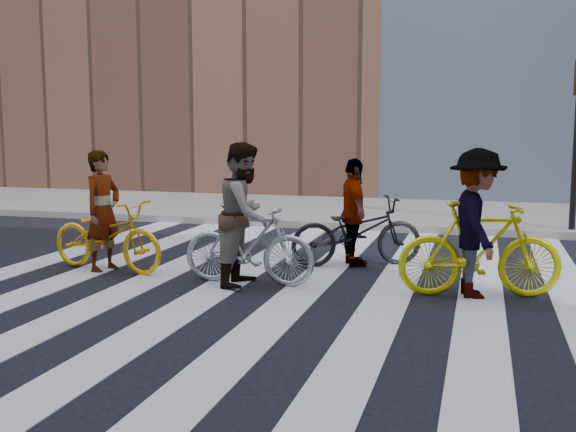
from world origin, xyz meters
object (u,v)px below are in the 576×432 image
at_px(bike_yellow_left, 107,235).
at_px(rider_rear, 354,213).
at_px(bike_silver_mid, 249,245).
at_px(rider_mid, 245,214).
at_px(rider_right, 477,223).
at_px(bike_dark_rear, 357,232).
at_px(rider_left, 103,211).
at_px(bike_yellow_right, 480,250).

relative_size(bike_yellow_left, rider_rear, 1.22).
distance_m(bike_yellow_left, bike_silver_mid, 2.30).
bearing_deg(rider_mid, bike_yellow_left, 83.48).
bearing_deg(bike_silver_mid, rider_right, -86.62).
xyz_separation_m(bike_silver_mid, bike_dark_rear, (1.16, 1.61, -0.02)).
bearing_deg(bike_dark_rear, rider_mid, 118.20).
bearing_deg(bike_yellow_left, rider_left, 101.51).
relative_size(rider_left, rider_rear, 1.08).
bearing_deg(rider_mid, bike_dark_rear, -36.99).
bearing_deg(rider_left, rider_right, -79.52).
height_order(bike_dark_rear, rider_left, rider_left).
distance_m(bike_silver_mid, rider_left, 2.38).
relative_size(bike_dark_rear, rider_left, 1.14).
height_order(bike_yellow_left, bike_yellow_right, bike_yellow_right).
xyz_separation_m(bike_yellow_left, bike_yellow_right, (5.25, -0.09, 0.08)).
distance_m(bike_silver_mid, bike_dark_rear, 1.98).
relative_size(bike_yellow_right, rider_left, 1.13).
bearing_deg(rider_left, bike_silver_mid, -84.84).
distance_m(rider_left, rider_right, 5.25).
xyz_separation_m(bike_yellow_right, rider_mid, (-3.01, -0.17, 0.35)).
height_order(bike_silver_mid, bike_yellow_right, bike_yellow_right).
xyz_separation_m(bike_yellow_right, rider_rear, (-1.85, 1.44, 0.22)).
height_order(bike_yellow_right, rider_mid, rider_mid).
bearing_deg(rider_rear, bike_silver_mid, 120.54).
bearing_deg(rider_mid, bike_silver_mid, -89.89).
xyz_separation_m(bike_silver_mid, rider_left, (-2.34, 0.26, 0.34)).
bearing_deg(rider_left, bike_yellow_right, -79.51).
bearing_deg(rider_left, rider_rear, -57.19).
xyz_separation_m(rider_mid, rider_right, (2.96, 0.17, -0.03)).
xyz_separation_m(bike_silver_mid, rider_right, (2.91, 0.17, 0.38)).
height_order(bike_yellow_left, bike_silver_mid, bike_silver_mid).
xyz_separation_m(rider_left, rider_mid, (2.29, -0.26, 0.07)).
bearing_deg(bike_yellow_right, bike_yellow_left, 76.85).
xyz_separation_m(bike_dark_rear, rider_mid, (-1.21, -1.61, 0.42)).
bearing_deg(rider_right, bike_yellow_right, -102.13).
xyz_separation_m(rider_left, rider_rear, (3.45, 1.35, -0.07)).
height_order(rider_left, rider_mid, rider_mid).
distance_m(bike_yellow_left, bike_dark_rear, 3.70).
bearing_deg(bike_yellow_left, bike_dark_rear, -57.19).
distance_m(bike_dark_rear, rider_rear, 0.29).
distance_m(bike_yellow_left, bike_yellow_right, 5.25).
distance_m(bike_yellow_right, rider_mid, 3.04).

